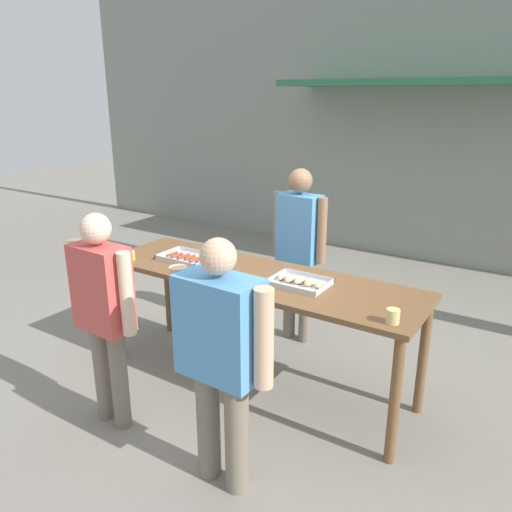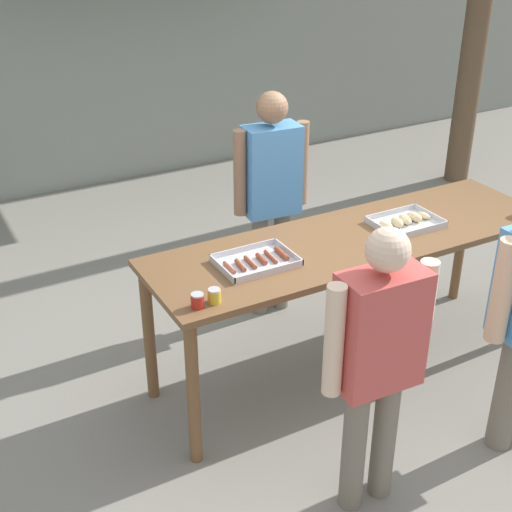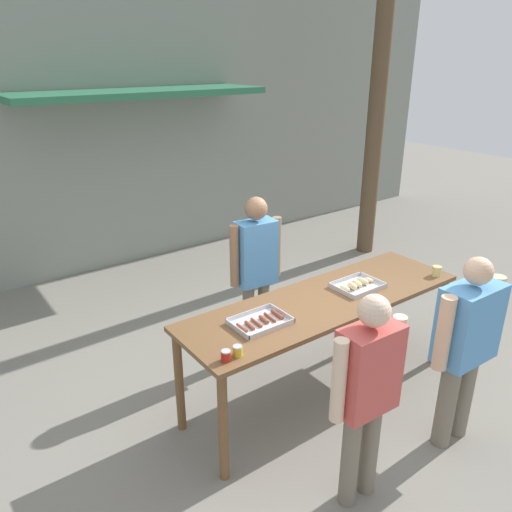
# 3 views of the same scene
# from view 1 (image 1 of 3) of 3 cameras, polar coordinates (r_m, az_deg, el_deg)

# --- Properties ---
(ground_plane) EXTENTS (24.00, 24.00, 0.00)m
(ground_plane) POSITION_cam_1_polar(r_m,az_deg,el_deg) (4.27, 0.00, -14.11)
(ground_plane) COLOR gray
(building_facade_back) EXTENTS (12.00, 1.11, 4.50)m
(building_facade_back) POSITION_cam_1_polar(r_m,az_deg,el_deg) (7.28, 18.13, 17.15)
(building_facade_back) COLOR gray
(building_facade_back) RESTS_ON ground
(serving_table) EXTENTS (2.61, 0.77, 0.95)m
(serving_table) POSITION_cam_1_polar(r_m,az_deg,el_deg) (3.89, 0.00, -3.58)
(serving_table) COLOR brown
(serving_table) RESTS_ON ground
(food_tray_sausages) EXTENTS (0.43, 0.32, 0.04)m
(food_tray_sausages) POSITION_cam_1_polar(r_m,az_deg,el_deg) (4.23, -7.87, -0.22)
(food_tray_sausages) COLOR silver
(food_tray_sausages) RESTS_ON serving_table
(food_tray_buns) EXTENTS (0.41, 0.32, 0.07)m
(food_tray_buns) POSITION_cam_1_polar(r_m,az_deg,el_deg) (3.66, 4.95, -2.94)
(food_tray_buns) COLOR silver
(food_tray_buns) RESTS_ON serving_table
(condiment_jar_mustard) EXTENTS (0.07, 0.07, 0.08)m
(condiment_jar_mustard) POSITION_cam_1_polar(r_m,az_deg,el_deg) (4.37, -14.97, 0.28)
(condiment_jar_mustard) COLOR #B22319
(condiment_jar_mustard) RESTS_ON serving_table
(condiment_jar_ketchup) EXTENTS (0.07, 0.07, 0.08)m
(condiment_jar_ketchup) POSITION_cam_1_polar(r_m,az_deg,el_deg) (4.30, -14.10, 0.08)
(condiment_jar_ketchup) COLOR gold
(condiment_jar_ketchup) RESTS_ON serving_table
(beer_cup) EXTENTS (0.08, 0.08, 0.09)m
(beer_cup) POSITION_cam_1_polar(r_m,az_deg,el_deg) (3.16, 15.37, -6.65)
(beer_cup) COLOR #DBC67A
(beer_cup) RESTS_ON serving_table
(person_server_behind_table) EXTENTS (0.56, 0.24, 1.65)m
(person_server_behind_table) POSITION_cam_1_polar(r_m,az_deg,el_deg) (4.58, 4.92, 1.76)
(person_server_behind_table) COLOR #756B5B
(person_server_behind_table) RESTS_ON ground
(person_customer_holding_hotdog) EXTENTS (0.58, 0.24, 1.55)m
(person_customer_holding_hotdog) POSITION_cam_1_polar(r_m,az_deg,el_deg) (3.53, -17.03, -5.33)
(person_customer_holding_hotdog) COLOR #756B5B
(person_customer_holding_hotdog) RESTS_ON ground
(person_customer_with_cup) EXTENTS (0.69, 0.28, 1.56)m
(person_customer_with_cup) POSITION_cam_1_polar(r_m,az_deg,el_deg) (2.86, -4.10, -10.53)
(person_customer_with_cup) COLOR #756B5B
(person_customer_with_cup) RESTS_ON ground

